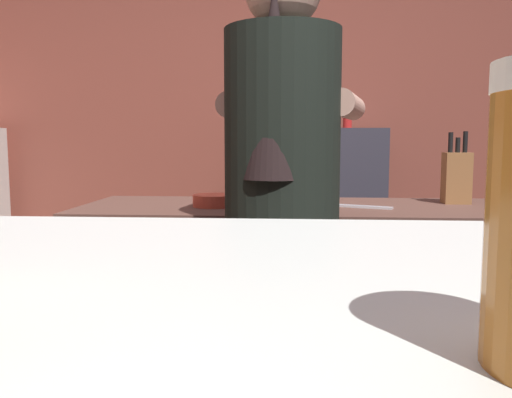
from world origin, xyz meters
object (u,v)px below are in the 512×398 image
mixing_bowl (215,200)px  chefs_knife (360,206)px  knife_block (457,177)px  bottle_soy (285,114)px  bartender (281,199)px  bottle_olive_oil (347,117)px

mixing_bowl → chefs_knife: (0.54, 0.00, -0.02)m
knife_block → bottle_soy: bottle_soy is taller
bartender → knife_block: size_ratio=5.98×
mixing_bowl → bottle_soy: bottle_soy is taller
chefs_knife → bottle_olive_oil: size_ratio=1.32×
mixing_bowl → bottle_olive_oil: 1.55m
bartender → bottle_soy: size_ratio=7.79×
knife_block → bottle_soy: (-0.69, 1.09, 0.30)m
chefs_knife → bottle_soy: size_ratio=1.11×
mixing_bowl → bottle_olive_oil: bottle_olive_oil is taller
chefs_knife → bottle_olive_oil: (0.09, 1.37, 0.39)m
bartender → bottle_soy: (-0.01, 1.66, 0.33)m
bottle_soy → chefs_knife: bearing=-76.8°
knife_block → mixing_bowl: bearing=-170.1°
bartender → knife_block: (0.67, 0.57, 0.03)m
knife_block → chefs_knife: bearing=-157.8°
bartender → mixing_bowl: bartender is taller
bartender → bottle_olive_oil: bartender is taller
knife_block → mixing_bowl: knife_block is taller
bartender → knife_block: bartender is taller
bartender → chefs_knife: 0.50m
mixing_bowl → bottle_soy: bearing=78.9°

